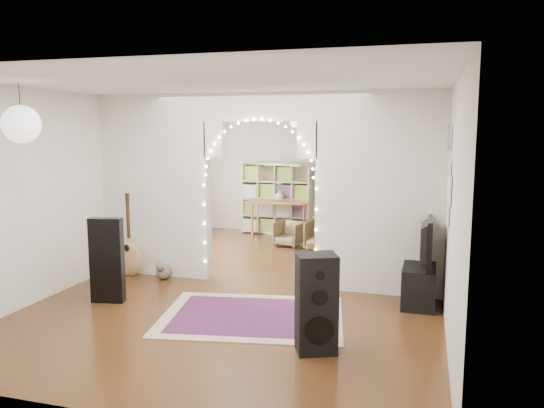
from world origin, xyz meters
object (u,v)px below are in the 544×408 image
(floor_speaker, at_px, (316,303))
(acoustic_guitar, at_px, (129,246))
(dining_chair_left, at_px, (290,234))
(dining_chair_right, at_px, (324,235))
(media_console, at_px, (419,282))
(bookcase, at_px, (277,198))
(dining_table, at_px, (279,203))

(floor_speaker, bearing_deg, acoustic_guitar, 127.21)
(dining_chair_left, xyz_separation_m, dining_chair_right, (0.70, -0.23, 0.05))
(floor_speaker, distance_m, media_console, 2.13)
(bookcase, bearing_deg, dining_chair_right, -22.57)
(floor_speaker, height_order, dining_chair_left, floor_speaker)
(media_console, height_order, dining_chair_left, media_console)
(media_console, distance_m, dining_chair_right, 2.99)
(media_console, bearing_deg, dining_chair_left, 132.36)
(media_console, height_order, bookcase, bookcase)
(dining_table, xyz_separation_m, dining_chair_left, (0.45, -0.85, -0.45))
(dining_chair_right, bearing_deg, dining_table, 146.24)
(dining_table, bearing_deg, acoustic_guitar, -121.55)
(floor_speaker, distance_m, dining_chair_right, 4.42)
(acoustic_guitar, bearing_deg, dining_chair_left, 80.95)
(dining_table, bearing_deg, dining_chair_right, -53.96)
(acoustic_guitar, distance_m, bookcase, 3.96)
(dining_chair_right, bearing_deg, bookcase, 144.05)
(media_console, xyz_separation_m, dining_table, (-2.84, 3.55, 0.43))
(acoustic_guitar, relative_size, bookcase, 0.71)
(media_console, relative_size, dining_chair_left, 1.96)
(dining_table, height_order, dining_chair_right, dining_table)
(acoustic_guitar, xyz_separation_m, dining_table, (1.35, 3.55, 0.22))
(acoustic_guitar, distance_m, dining_chair_left, 3.25)
(dining_chair_left, relative_size, dining_chair_right, 0.83)
(acoustic_guitar, bearing_deg, dining_chair_right, 69.24)
(bookcase, relative_size, dining_chair_right, 2.42)
(bookcase, xyz_separation_m, dining_table, (0.11, -0.20, -0.07))
(bookcase, xyz_separation_m, dining_chair_right, (1.26, -1.28, -0.47))
(acoustic_guitar, height_order, dining_chair_left, acoustic_guitar)
(acoustic_guitar, distance_m, dining_table, 3.80)
(media_console, relative_size, bookcase, 0.67)
(floor_speaker, height_order, media_console, floor_speaker)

